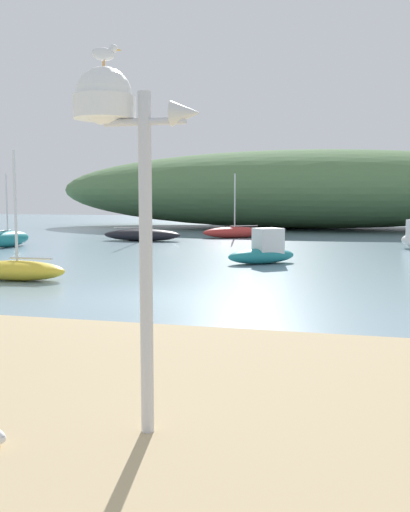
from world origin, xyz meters
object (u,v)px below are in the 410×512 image
at_px(sailboat_off_point, 18,270).
at_px(sailboat_by_sandbar, 142,235).
at_px(mast_structure, 116,130).
at_px(sailboat_west_reach, 8,239).
at_px(seagull_on_radar, 105,53).
at_px(motorboat_mid_channel, 264,251).
at_px(sailboat_east_reach, 235,232).

bearing_deg(sailboat_off_point, sailboat_by_sandbar, 96.68).
height_order(mast_structure, sailboat_off_point, sailboat_off_point).
bearing_deg(sailboat_west_reach, sailboat_by_sandbar, 46.52).
bearing_deg(sailboat_off_point, seagull_on_radar, -53.64).
height_order(mast_structure, motorboat_mid_channel, mast_structure).
bearing_deg(seagull_on_radar, motorboat_mid_channel, 92.88).
bearing_deg(sailboat_east_reach, motorboat_mid_channel, -74.34).
height_order(sailboat_west_reach, motorboat_mid_channel, sailboat_west_reach).
height_order(sailboat_by_sandbar, motorboat_mid_channel, sailboat_by_sandbar).
bearing_deg(mast_structure, sailboat_by_sandbar, 109.95).
xyz_separation_m(seagull_on_radar, sailboat_off_point, (-7.07, 9.61, -3.36)).
distance_m(sailboat_east_reach, motorboat_mid_channel, 13.18).
bearing_deg(sailboat_off_point, sailboat_west_reach, 124.38).
relative_size(seagull_on_radar, sailboat_off_point, 0.07).
xyz_separation_m(mast_structure, sailboat_west_reach, (-13.85, 19.39, -2.58)).
distance_m(sailboat_by_sandbar, motorboat_mid_channel, 12.14).
relative_size(sailboat_by_sandbar, motorboat_mid_channel, 1.63).
xyz_separation_m(seagull_on_radar, sailboat_east_reach, (-4.34, 28.18, -3.32)).
height_order(sailboat_east_reach, sailboat_off_point, sailboat_east_reach).
relative_size(seagull_on_radar, sailboat_east_reach, 0.06).
height_order(sailboat_east_reach, sailboat_west_reach, sailboat_east_reach).
bearing_deg(mast_structure, seagull_on_radar, 174.56).
bearing_deg(sailboat_west_reach, sailboat_east_reach, 43.08).
height_order(sailboat_off_point, motorboat_mid_channel, sailboat_off_point).
height_order(mast_structure, sailboat_west_reach, mast_structure).
relative_size(mast_structure, sailboat_east_reach, 0.85).
bearing_deg(mast_structure, sailboat_east_reach, 98.94).
distance_m(mast_structure, motorboat_mid_channel, 15.73).
xyz_separation_m(mast_structure, sailboat_by_sandbar, (-8.92, 24.59, -2.64)).
bearing_deg(sailboat_east_reach, sailboat_west_reach, -136.92).
xyz_separation_m(sailboat_by_sandbar, motorboat_mid_channel, (8.05, -9.09, 0.11)).
distance_m(seagull_on_radar, sailboat_off_point, 12.39).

